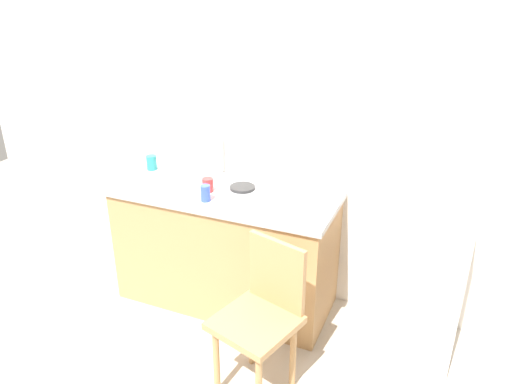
{
  "coord_description": "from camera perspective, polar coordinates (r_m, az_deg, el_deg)",
  "views": [
    {
      "loc": [
        1.28,
        -1.97,
        2.15
      ],
      "look_at": [
        0.19,
        0.6,
        0.91
      ],
      "focal_mm": 33.9,
      "sensor_mm": 36.0,
      "label": 1
    }
  ],
  "objects": [
    {
      "name": "countertop",
      "position": [
        3.22,
        -3.76,
        -0.1
      ],
      "size": [
        1.52,
        0.64,
        0.04
      ],
      "primitive_type": "cube",
      "color": "#B7B7BC",
      "rests_on": "cabinet_base"
    },
    {
      "name": "cup_red",
      "position": [
        3.18,
        -5.71,
        0.84
      ],
      "size": [
        0.07,
        0.07,
        0.09
      ],
      "primitive_type": "cylinder",
      "color": "red",
      "rests_on": "countertop"
    },
    {
      "name": "cup_teal",
      "position": [
        3.62,
        -12.21,
        3.42
      ],
      "size": [
        0.07,
        0.07,
        0.11
      ],
      "primitive_type": "cylinder",
      "color": "teal",
      "rests_on": "countertop"
    },
    {
      "name": "cup_blue",
      "position": [
        3.04,
        -6.0,
        -0.14
      ],
      "size": [
        0.06,
        0.06,
        0.11
      ],
      "primitive_type": "cylinder",
      "color": "blue",
      "rests_on": "countertop"
    },
    {
      "name": "refrigerator",
      "position": [
        3.02,
        18.17,
        -7.05
      ],
      "size": [
        0.56,
        0.59,
        1.31
      ],
      "primitive_type": "cube",
      "color": "white",
      "rests_on": "ground_plane"
    },
    {
      "name": "cabinet_base",
      "position": [
        3.41,
        -3.56,
        -6.73
      ],
      "size": [
        1.48,
        0.6,
        0.82
      ],
      "primitive_type": "cube",
      "color": "tan",
      "rests_on": "ground_plane"
    },
    {
      "name": "hotplate",
      "position": [
        3.22,
        -1.61,
        0.53
      ],
      "size": [
        0.17,
        0.17,
        0.02
      ],
      "primitive_type": "cylinder",
      "color": "#2D2D2D",
      "rests_on": "countertop"
    },
    {
      "name": "faucet",
      "position": [
        3.43,
        -4.29,
        4.44
      ],
      "size": [
        0.02,
        0.02,
        0.3
      ],
      "primitive_type": "cylinder",
      "color": "#B7B7BC",
      "rests_on": "countertop"
    },
    {
      "name": "chair",
      "position": [
        2.68,
        0.73,
        -14.08
      ],
      "size": [
        0.5,
        0.5,
        0.89
      ],
      "rotation": [
        0.0,
        0.0,
        -0.29
      ],
      "color": "tan",
      "rests_on": "ground_plane"
    },
    {
      "name": "back_wall",
      "position": [
        3.33,
        -0.37,
        10.02
      ],
      "size": [
        4.8,
        0.1,
        2.7
      ],
      "primitive_type": "cube",
      "color": "white",
      "rests_on": "ground_plane"
    },
    {
      "name": "ground_plane",
      "position": [
        3.18,
        -7.85,
        -18.84
      ],
      "size": [
        8.0,
        8.0,
        0.0
      ],
      "primitive_type": "plane",
      "color": "#BCB2A3"
    }
  ]
}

